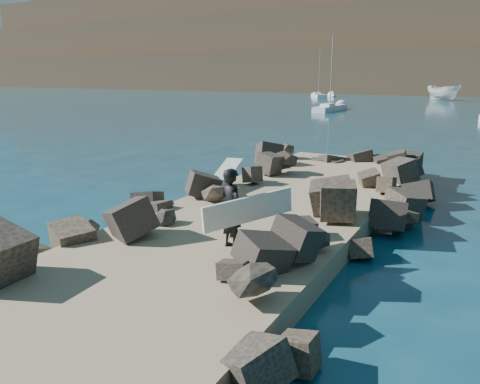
{
  "coord_description": "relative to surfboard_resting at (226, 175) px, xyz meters",
  "views": [
    {
      "loc": [
        5.9,
        -11.76,
        4.65
      ],
      "look_at": [
        0.0,
        -1.0,
        1.5
      ],
      "focal_mm": 35.0,
      "sensor_mm": 36.0,
      "label": 1
    }
  ],
  "objects": [
    {
      "name": "surfer_with_board",
      "position": [
        3.25,
        -5.14,
        0.53
      ],
      "size": [
        1.5,
        2.1,
        1.93
      ],
      "color": "black",
      "rests_on": "jetty"
    },
    {
      "name": "riprap_left",
      "position": [
        -0.42,
        -3.94,
        -0.54
      ],
      "size": [
        2.6,
        22.0,
        1.0
      ],
      "primitive_type": "cube",
      "color": "black",
      "rests_on": "ground"
    },
    {
      "name": "sailboat_e",
      "position": [
        -22.28,
        72.91,
        -0.69
      ],
      "size": [
        5.05,
        7.32,
        8.95
      ],
      "color": "silver",
      "rests_on": "ground"
    },
    {
      "name": "ground",
      "position": [
        2.48,
        -2.44,
        -1.04
      ],
      "size": [
        800.0,
        800.0,
        0.0
      ],
      "primitive_type": "plane",
      "color": "#0F384C",
      "rests_on": "ground"
    },
    {
      "name": "sailboat_a",
      "position": [
        -10.03,
        42.4,
        -0.69
      ],
      "size": [
        1.97,
        7.65,
        9.09
      ],
      "color": "silver",
      "rests_on": "ground"
    },
    {
      "name": "jetty",
      "position": [
        2.48,
        -4.44,
        -0.74
      ],
      "size": [
        6.0,
        26.0,
        0.6
      ],
      "primitive_type": "cube",
      "color": "#8C7759",
      "rests_on": "ground"
    },
    {
      "name": "boat_imported",
      "position": [
        -0.21,
        73.42,
        0.28
      ],
      "size": [
        6.95,
        6.32,
        2.65
      ],
      "primitive_type": "imported",
      "rotation": [
        0.0,
        0.0,
        0.89
      ],
      "color": "silver",
      "rests_on": "ground"
    },
    {
      "name": "riprap_right",
      "position": [
        5.38,
        -3.94,
        -0.54
      ],
      "size": [
        2.6,
        22.0,
        1.0
      ],
      "primitive_type": "cube",
      "color": "black",
      "rests_on": "ground"
    },
    {
      "name": "surfboard_resting",
      "position": [
        0.0,
        0.0,
        0.0
      ],
      "size": [
        1.17,
        2.58,
        0.08
      ],
      "primitive_type": "cube",
      "rotation": [
        0.0,
        0.0,
        0.23
      ],
      "color": "silver",
      "rests_on": "riprap_left"
    }
  ]
}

